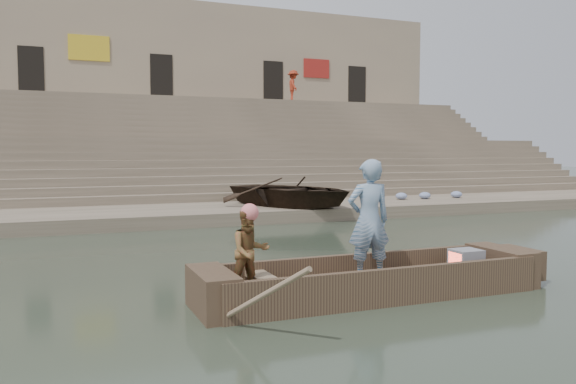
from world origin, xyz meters
TOP-DOWN VIEW (x-y plane):
  - ground at (0.00, 0.00)m, footprint 120.00×120.00m
  - lower_landing at (0.00, 8.00)m, footprint 32.00×4.00m
  - mid_landing at (0.00, 15.50)m, footprint 32.00×3.00m
  - upper_landing at (0.00, 22.50)m, footprint 32.00×3.00m
  - ghat_steps at (0.00, 17.19)m, footprint 32.00×11.00m
  - building_wall at (0.00, 26.50)m, footprint 32.00×5.07m
  - main_rowboat at (-3.39, -2.78)m, footprint 5.00×1.30m
  - rowboat_trim at (-3.19, -2.78)m, footprint 6.04×2.63m
  - standing_man at (-3.38, -2.63)m, footprint 0.75×0.54m
  - rowing_man at (-5.39, -2.77)m, footprint 0.64×0.52m
  - television at (-1.60, -2.78)m, footprint 0.46×0.42m
  - beached_rowboat at (-0.56, 7.40)m, footprint 5.15×5.80m
  - pedestrian at (5.44, 21.73)m, footprint 0.92×1.33m
  - cloth_bundles at (5.52, 8.22)m, footprint 2.94×0.55m

SIDE VIEW (x-z plane):
  - ground at x=0.00m, z-range 0.00..0.00m
  - main_rowboat at x=-3.39m, z-range 0.00..0.22m
  - lower_landing at x=0.00m, z-range 0.00..0.40m
  - rowboat_trim at x=-3.19m, z-range -0.65..1.26m
  - television at x=-1.60m, z-range 0.22..0.62m
  - cloth_bundles at x=5.52m, z-range 0.40..0.66m
  - rowing_man at x=-5.39m, z-range 0.22..1.45m
  - beached_rowboat at x=-0.56m, z-range 0.40..1.39m
  - standing_man at x=-3.38m, z-range 0.22..2.14m
  - mid_landing at x=0.00m, z-range 0.00..2.80m
  - ghat_steps at x=0.00m, z-range -0.80..4.40m
  - upper_landing at x=0.00m, z-range 0.00..5.20m
  - building_wall at x=0.00m, z-range 0.00..11.20m
  - pedestrian at x=5.44m, z-range 5.20..7.08m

